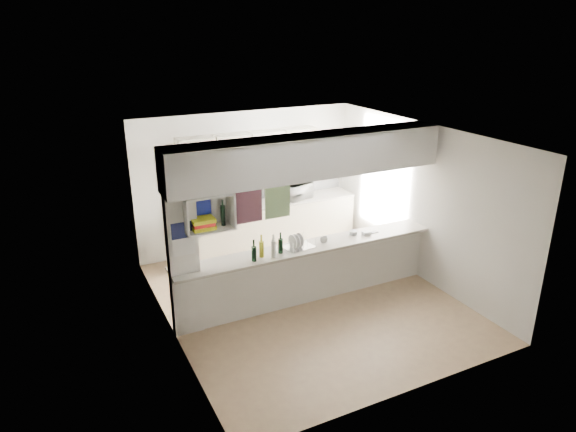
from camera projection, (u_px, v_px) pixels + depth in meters
floor at (307, 300)px, 8.01m from camera, size 4.80×4.80×0.00m
ceiling at (310, 135)px, 7.10m from camera, size 4.80×4.80×0.00m
wall_back at (247, 181)px, 9.57m from camera, size 4.20×0.00×4.20m
wall_left at (167, 248)px, 6.68m from camera, size 0.00×4.80×4.80m
wall_right at (421, 202)px, 8.43m from camera, size 0.00×4.80×4.80m
servery_partition at (298, 201)px, 7.36m from camera, size 4.20×0.50×2.60m
cubby_shelf at (206, 214)px, 6.71m from camera, size 0.65×0.35×0.50m
kitchen_run at (261, 208)px, 9.58m from camera, size 3.60×0.63×2.24m
microwave at (297, 191)px, 9.76m from camera, size 0.62×0.50×0.30m
bowl at (296, 182)px, 9.70m from camera, size 0.22×0.22×0.05m
dish_rack at (298, 242)px, 7.61m from camera, size 0.47×0.38×0.23m
cup at (324, 240)px, 7.75m from camera, size 0.13×0.13×0.10m
wine_bottles at (268, 249)px, 7.28m from camera, size 0.52×0.15×0.35m
plastic_tubs at (359, 233)px, 8.10m from camera, size 0.48×0.21×0.06m
utensil_jar at (233, 204)px, 9.31m from camera, size 0.09×0.09×0.13m
knife_block at (253, 199)px, 9.49m from camera, size 0.10×0.08×0.19m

